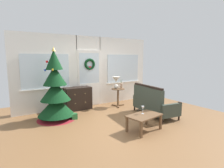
% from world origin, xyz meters
% --- Properties ---
extents(ground_plane, '(6.76, 6.76, 0.00)m').
position_xyz_m(ground_plane, '(0.00, 0.00, 0.00)').
color(ground_plane, brown).
extents(back_wall_with_door, '(5.20, 0.19, 2.55)m').
position_xyz_m(back_wall_with_door, '(0.00, 2.08, 1.28)').
color(back_wall_with_door, white).
rests_on(back_wall_with_door, ground).
extents(christmas_tree, '(1.10, 1.10, 2.08)m').
position_xyz_m(christmas_tree, '(-1.47, 1.17, 0.75)').
color(christmas_tree, '#4C331E').
rests_on(christmas_tree, ground).
extents(dresser_cabinet, '(0.90, 0.45, 0.78)m').
position_xyz_m(dresser_cabinet, '(-0.57, 1.79, 0.39)').
color(dresser_cabinet, black).
rests_on(dresser_cabinet, ground).
extents(settee_sofa, '(0.87, 1.59, 0.96)m').
position_xyz_m(settee_sofa, '(1.16, -0.04, 0.38)').
color(settee_sofa, black).
rests_on(settee_sofa, ground).
extents(side_table, '(0.50, 0.48, 0.66)m').
position_xyz_m(side_table, '(0.84, 1.41, 0.47)').
color(side_table, brown).
rests_on(side_table, ground).
extents(table_lamp, '(0.28, 0.28, 0.44)m').
position_xyz_m(table_lamp, '(0.78, 1.45, 0.95)').
color(table_lamp, silver).
rests_on(table_lamp, side_table).
extents(flower_vase, '(0.11, 0.10, 0.35)m').
position_xyz_m(flower_vase, '(0.94, 1.35, 0.78)').
color(flower_vase, tan).
rests_on(flower_vase, side_table).
extents(coffee_table, '(0.92, 0.65, 0.40)m').
position_xyz_m(coffee_table, '(0.14, -0.81, 0.34)').
color(coffee_table, brown).
rests_on(coffee_table, ground).
extents(wine_glass, '(0.08, 0.08, 0.20)m').
position_xyz_m(wine_glass, '(0.17, -0.71, 0.54)').
color(wine_glass, silver).
rests_on(wine_glass, coffee_table).
extents(gift_box, '(0.17, 0.15, 0.17)m').
position_xyz_m(gift_box, '(-1.04, 0.90, 0.08)').
color(gift_box, '#266633').
rests_on(gift_box, ground).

